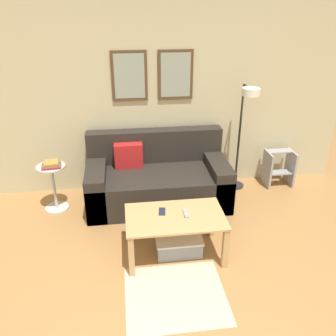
# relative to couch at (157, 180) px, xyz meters

# --- Properties ---
(wall_back) EXTENTS (5.60, 0.09, 2.55)m
(wall_back) POSITION_rel_couch_xyz_m (-0.17, 0.47, 0.98)
(wall_back) COLOR #C6BC93
(wall_back) RESTS_ON ground_plane
(area_rug) EXTENTS (0.90, 0.81, 0.01)m
(area_rug) POSITION_rel_couch_xyz_m (-0.02, -1.70, -0.30)
(area_rug) COLOR #C1B299
(area_rug) RESTS_ON ground_plane
(couch) EXTENTS (1.78, 0.91, 0.87)m
(couch) POSITION_rel_couch_xyz_m (0.00, 0.00, 0.00)
(couch) COLOR #28231E
(couch) RESTS_ON ground_plane
(coffee_table) EXTENTS (0.99, 0.60, 0.47)m
(coffee_table) POSITION_rel_couch_xyz_m (0.07, -1.12, 0.08)
(coffee_table) COLOR tan
(coffee_table) RESTS_ON ground_plane
(storage_bin) EXTENTS (0.48, 0.36, 0.19)m
(storage_bin) POSITION_rel_couch_xyz_m (0.11, -1.08, -0.20)
(storage_bin) COLOR gray
(storage_bin) RESTS_ON ground_plane
(floor_lamp) EXTENTS (0.25, 0.49, 1.46)m
(floor_lamp) POSITION_rel_couch_xyz_m (1.14, 0.07, 0.75)
(floor_lamp) COLOR black
(floor_lamp) RESTS_ON ground_plane
(side_table) EXTENTS (0.35, 0.35, 0.60)m
(side_table) POSITION_rel_couch_xyz_m (-1.30, -0.04, 0.06)
(side_table) COLOR silver
(side_table) RESTS_ON ground_plane
(book_stack) EXTENTS (0.24, 0.21, 0.06)m
(book_stack) POSITION_rel_couch_xyz_m (-1.28, -0.05, 0.33)
(book_stack) COLOR #8C4C93
(book_stack) RESTS_ON side_table
(remote_control) EXTENTS (0.04, 0.15, 0.02)m
(remote_control) POSITION_rel_couch_xyz_m (0.18, -1.11, 0.18)
(remote_control) COLOR #99999E
(remote_control) RESTS_ON coffee_table
(cell_phone) EXTENTS (0.08, 0.15, 0.01)m
(cell_phone) POSITION_rel_couch_xyz_m (-0.05, -1.03, 0.17)
(cell_phone) COLOR #1E2338
(cell_phone) RESTS_ON coffee_table
(step_stool) EXTENTS (0.38, 0.31, 0.50)m
(step_stool) POSITION_rel_couch_xyz_m (1.76, 0.22, -0.03)
(step_stool) COLOR #99999E
(step_stool) RESTS_ON ground_plane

